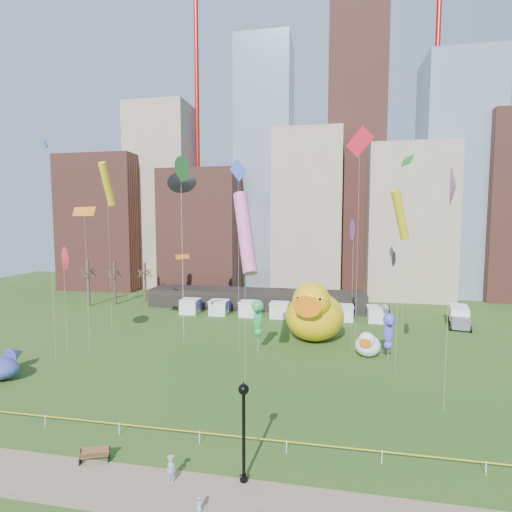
% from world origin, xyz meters
% --- Properties ---
extents(ground, '(160.00, 160.00, 0.00)m').
position_xyz_m(ground, '(0.00, 0.00, 0.00)').
color(ground, '#295119').
rests_on(ground, ground).
extents(footpath, '(70.00, 4.00, 0.02)m').
position_xyz_m(footpath, '(0.00, -5.00, 0.01)').
color(footpath, '#77604A').
rests_on(footpath, ground).
extents(skyline, '(101.00, 23.00, 68.00)m').
position_xyz_m(skyline, '(2.25, 61.06, 21.44)').
color(skyline, brown).
rests_on(skyline, ground).
extents(crane_left, '(23.00, 1.00, 76.00)m').
position_xyz_m(crane_left, '(-21.11, 64.00, 46.90)').
color(crane_left, red).
rests_on(crane_left, ground).
extents(crane_right, '(23.00, 1.00, 76.00)m').
position_xyz_m(crane_right, '(30.89, 64.00, 46.90)').
color(crane_right, red).
rests_on(crane_right, ground).
extents(pavilion, '(38.00, 6.00, 3.20)m').
position_xyz_m(pavilion, '(-4.00, 42.00, 1.60)').
color(pavilion, black).
rests_on(pavilion, ground).
extents(vendor_tents, '(33.24, 2.80, 2.40)m').
position_xyz_m(vendor_tents, '(1.02, 36.00, 1.11)').
color(vendor_tents, white).
rests_on(vendor_tents, ground).
extents(bare_trees, '(8.44, 6.44, 8.50)m').
position_xyz_m(bare_trees, '(-30.17, 40.54, 4.01)').
color(bare_trees, '#382B21').
rests_on(bare_trees, ground).
extents(caution_tape, '(50.00, 0.06, 0.90)m').
position_xyz_m(caution_tape, '(0.00, 0.00, 0.68)').
color(caution_tape, white).
rests_on(caution_tape, ground).
extents(big_duck, '(8.58, 10.76, 7.91)m').
position_xyz_m(big_duck, '(6.84, 24.70, 3.63)').
color(big_duck, yellow).
rests_on(big_duck, ground).
extents(small_duck, '(3.56, 4.23, 3.02)m').
position_xyz_m(small_duck, '(13.05, 19.97, 1.39)').
color(small_duck, white).
rests_on(small_duck, ground).
extents(seahorse_green, '(1.47, 1.82, 6.20)m').
position_xyz_m(seahorse_green, '(0.60, 19.04, 4.45)').
color(seahorse_green, silver).
rests_on(seahorse_green, ground).
extents(seahorse_purple, '(1.36, 1.70, 5.20)m').
position_xyz_m(seahorse_purple, '(15.19, 19.31, 3.54)').
color(seahorse_purple, silver).
rests_on(seahorse_purple, ground).
extents(park_bench, '(1.85, 1.15, 0.90)m').
position_xyz_m(park_bench, '(-5.87, -3.12, 0.50)').
color(park_bench, '#56311D').
rests_on(park_bench, footpath).
extents(lamppost, '(0.63, 0.63, 6.03)m').
position_xyz_m(lamppost, '(3.83, -3.20, 3.69)').
color(lamppost, black).
rests_on(lamppost, footpath).
extents(box_truck, '(3.86, 6.95, 2.79)m').
position_xyz_m(box_truck, '(27.50, 35.71, 1.43)').
color(box_truck, white).
rests_on(box_truck, ground).
extents(woman, '(0.61, 0.47, 1.48)m').
position_xyz_m(woman, '(-0.33, -4.08, 0.76)').
color(woman, white).
rests_on(woman, footpath).
extents(toddler, '(0.35, 0.31, 0.83)m').
position_xyz_m(toddler, '(2.07, -6.00, 0.44)').
color(toddler, white).
rests_on(toddler, footpath).
extents(kite_0, '(2.68, 1.85, 25.04)m').
position_xyz_m(kite_0, '(11.52, 17.75, 22.99)').
color(kite_0, silver).
rests_on(kite_0, ground).
extents(kite_1, '(3.26, 4.50, 18.00)m').
position_xyz_m(kite_1, '(1.11, 9.78, 14.22)').
color(kite_1, silver).
rests_on(kite_1, ground).
extents(kite_2, '(0.89, 2.04, 11.30)m').
position_xyz_m(kite_2, '(17.04, 29.90, 10.26)').
color(kite_2, silver).
rests_on(kite_2, ground).
extents(kite_3, '(1.05, 3.60, 23.87)m').
position_xyz_m(kite_3, '(18.70, 30.92, 23.19)').
color(kite_3, silver).
rests_on(kite_3, ground).
extents(kite_4, '(2.50, 2.85, 18.39)m').
position_xyz_m(kite_4, '(15.39, 15.90, 15.86)').
color(kite_4, silver).
rests_on(kite_4, ground).
extents(kite_5, '(2.33, 1.34, 22.46)m').
position_xyz_m(kite_5, '(-1.84, 19.68, 20.61)').
color(kite_5, silver).
rests_on(kite_5, ground).
extents(kite_6, '(3.50, 1.48, 16.89)m').
position_xyz_m(kite_6, '(-18.65, 15.29, 16.28)').
color(kite_6, silver).
rests_on(kite_6, ground).
extents(kite_7, '(0.54, 2.43, 15.52)m').
position_xyz_m(kite_7, '(11.33, 21.64, 14.30)').
color(kite_7, silver).
rests_on(kite_7, ground).
extents(kite_8, '(2.22, 2.08, 12.32)m').
position_xyz_m(kite_8, '(-21.61, 15.34, 10.96)').
color(kite_8, silver).
rests_on(kite_8, ground).
extents(kite_9, '(1.26, 3.01, 19.41)m').
position_xyz_m(kite_9, '(17.77, 7.80, 17.87)').
color(kite_9, silver).
rests_on(kite_9, ground).
extents(kite_10, '(2.84, 0.60, 21.82)m').
position_xyz_m(kite_10, '(-10.74, 24.57, 20.39)').
color(kite_10, silver).
rests_on(kite_10, ground).
extents(kite_11, '(0.51, 2.86, 23.08)m').
position_xyz_m(kite_11, '(-9.12, 20.55, 21.64)').
color(kite_11, silver).
rests_on(kite_11, ground).
extents(kite_12, '(1.29, 3.51, 23.22)m').
position_xyz_m(kite_12, '(-21.13, 24.12, 20.29)').
color(kite_12, silver).
rests_on(kite_12, ground).
extents(kite_13, '(1.60, 1.69, 23.59)m').
position_xyz_m(kite_13, '(-20.54, 12.03, 22.83)').
color(kite_13, silver).
rests_on(kite_13, ground).
extents(kite_14, '(1.42, 1.95, 10.96)m').
position_xyz_m(kite_14, '(-10.31, 23.67, 10.55)').
color(kite_14, silver).
rests_on(kite_14, ground).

